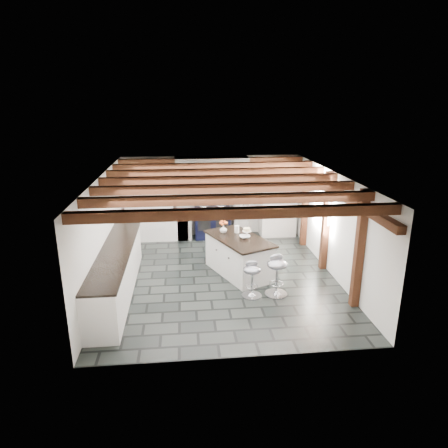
{
  "coord_description": "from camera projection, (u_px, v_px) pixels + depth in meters",
  "views": [
    {
      "loc": [
        -0.79,
        -8.22,
        3.82
      ],
      "look_at": [
        0.1,
        0.4,
        1.1
      ],
      "focal_mm": 32.0,
      "sensor_mm": 36.0,
      "label": 1
    }
  ],
  "objects": [
    {
      "name": "room_shell",
      "position": [
        192.0,
        214.0,
        9.99
      ],
      "size": [
        6.0,
        6.03,
        6.0
      ],
      "color": "white",
      "rests_on": "ground"
    },
    {
      "name": "ground",
      "position": [
        221.0,
        276.0,
        9.02
      ],
      "size": [
        6.0,
        6.0,
        0.0
      ],
      "primitive_type": "plane",
      "color": "black",
      "rests_on": "ground"
    },
    {
      "name": "range_cooker",
      "position": [
        212.0,
        222.0,
        11.42
      ],
      "size": [
        1.0,
        0.63,
        0.99
      ],
      "color": "black",
      "rests_on": "ground"
    },
    {
      "name": "kitchen_island",
      "position": [
        239.0,
        255.0,
        9.03
      ],
      "size": [
        1.53,
        1.96,
        1.15
      ],
      "rotation": [
        0.0,
        0.0,
        0.41
      ],
      "color": "white",
      "rests_on": "ground"
    },
    {
      "name": "bar_stool_near",
      "position": [
        277.0,
        271.0,
        8.0
      ],
      "size": [
        0.51,
        0.51,
        0.86
      ],
      "rotation": [
        0.0,
        0.0,
        0.24
      ],
      "color": "silver",
      "rests_on": "ground"
    },
    {
      "name": "bar_stool_far",
      "position": [
        252.0,
        275.0,
        7.96
      ],
      "size": [
        0.4,
        0.4,
        0.74
      ],
      "rotation": [
        0.0,
        0.0,
        -0.01
      ],
      "color": "silver",
      "rests_on": "ground"
    }
  ]
}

